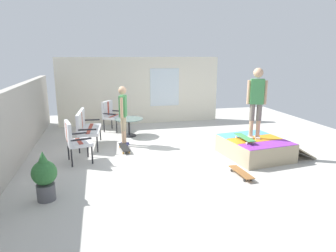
{
  "coord_description": "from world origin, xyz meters",
  "views": [
    {
      "loc": [
        -7.27,
        2.01,
        2.55
      ],
      "look_at": [
        0.2,
        0.28,
        0.7
      ],
      "focal_mm": 31.75,
      "sensor_mm": 36.0,
      "label": 1
    }
  ],
  "objects_px": {
    "person_watching": "(123,111)",
    "skateboard_by_bench": "(124,147)",
    "skateboard_on_ramp": "(245,138)",
    "patio_chair_near_house": "(111,113)",
    "skateboard_spare": "(241,172)",
    "potted_plant": "(44,176)",
    "skate_ramp": "(255,148)",
    "patio_bench": "(86,125)",
    "patio_table": "(129,124)",
    "patio_chair_by_wall": "(74,138)",
    "person_skater": "(257,98)"
  },
  "relations": [
    {
      "from": "person_watching",
      "to": "skateboard_by_bench",
      "type": "bearing_deg",
      "value": 175.47
    },
    {
      "from": "skateboard_on_ramp",
      "to": "patio_chair_near_house",
      "type": "bearing_deg",
      "value": 40.12
    },
    {
      "from": "skateboard_spare",
      "to": "potted_plant",
      "type": "height_order",
      "value": "potted_plant"
    },
    {
      "from": "skate_ramp",
      "to": "patio_bench",
      "type": "xyz_separation_m",
      "value": [
        1.86,
        4.24,
        0.38
      ]
    },
    {
      "from": "skateboard_spare",
      "to": "skateboard_on_ramp",
      "type": "height_order",
      "value": "skateboard_on_ramp"
    },
    {
      "from": "skate_ramp",
      "to": "patio_table",
      "type": "height_order",
      "value": "patio_table"
    },
    {
      "from": "patio_table",
      "to": "skateboard_on_ramp",
      "type": "height_order",
      "value": "skateboard_on_ramp"
    },
    {
      "from": "skate_ramp",
      "to": "potted_plant",
      "type": "bearing_deg",
      "value": 104.96
    },
    {
      "from": "person_watching",
      "to": "potted_plant",
      "type": "xyz_separation_m",
      "value": [
        -3.02,
        1.65,
        -0.53
      ]
    },
    {
      "from": "patio_table",
      "to": "patio_bench",
      "type": "bearing_deg",
      "value": 123.25
    },
    {
      "from": "person_watching",
      "to": "skateboard_on_ramp",
      "type": "bearing_deg",
      "value": -123.33
    },
    {
      "from": "patio_bench",
      "to": "patio_chair_by_wall",
      "type": "relative_size",
      "value": 1.26
    },
    {
      "from": "person_watching",
      "to": "person_skater",
      "type": "bearing_deg",
      "value": -118.16
    },
    {
      "from": "person_watching",
      "to": "skateboard_spare",
      "type": "relative_size",
      "value": 2.1
    },
    {
      "from": "patio_chair_near_house",
      "to": "potted_plant",
      "type": "bearing_deg",
      "value": 164.32
    },
    {
      "from": "patio_bench",
      "to": "patio_table",
      "type": "xyz_separation_m",
      "value": [
        0.85,
        -1.3,
        -0.21
      ]
    },
    {
      "from": "patio_table",
      "to": "skateboard_on_ramp",
      "type": "relative_size",
      "value": 1.12
    },
    {
      "from": "skateboard_by_bench",
      "to": "patio_bench",
      "type": "bearing_deg",
      "value": 58.98
    },
    {
      "from": "patio_bench",
      "to": "person_watching",
      "type": "xyz_separation_m",
      "value": [
        -0.13,
        -1.05,
        0.38
      ]
    },
    {
      "from": "patio_chair_near_house",
      "to": "person_skater",
      "type": "xyz_separation_m",
      "value": [
        -3.51,
        -3.44,
        0.9
      ]
    },
    {
      "from": "skateboard_spare",
      "to": "potted_plant",
      "type": "distance_m",
      "value": 3.93
    },
    {
      "from": "skate_ramp",
      "to": "skateboard_spare",
      "type": "height_order",
      "value": "skate_ramp"
    },
    {
      "from": "patio_chair_near_house",
      "to": "patio_table",
      "type": "relative_size",
      "value": 1.13
    },
    {
      "from": "skateboard_by_bench",
      "to": "skateboard_spare",
      "type": "relative_size",
      "value": 1.01
    },
    {
      "from": "patio_bench",
      "to": "person_skater",
      "type": "height_order",
      "value": "person_skater"
    },
    {
      "from": "potted_plant",
      "to": "patio_chair_by_wall",
      "type": "bearing_deg",
      "value": -11.45
    },
    {
      "from": "person_skater",
      "to": "person_watching",
      "type": "bearing_deg",
      "value": 61.84
    },
    {
      "from": "patio_bench",
      "to": "potted_plant",
      "type": "xyz_separation_m",
      "value": [
        -3.15,
        0.6,
        -0.15
      ]
    },
    {
      "from": "person_skater",
      "to": "skateboard_by_bench",
      "type": "height_order",
      "value": "person_skater"
    },
    {
      "from": "patio_chair_by_wall",
      "to": "patio_table",
      "type": "distance_m",
      "value": 2.62
    },
    {
      "from": "patio_chair_near_house",
      "to": "skate_ramp",
      "type": "bearing_deg",
      "value": -135.69
    },
    {
      "from": "patio_chair_near_house",
      "to": "skateboard_on_ramp",
      "type": "xyz_separation_m",
      "value": [
        -3.67,
        -3.1,
        -0.05
      ]
    },
    {
      "from": "skateboard_spare",
      "to": "skate_ramp",
      "type": "bearing_deg",
      "value": -40.42
    },
    {
      "from": "patio_table",
      "to": "person_watching",
      "type": "relative_size",
      "value": 0.53
    },
    {
      "from": "patio_chair_near_house",
      "to": "patio_chair_by_wall",
      "type": "height_order",
      "value": "same"
    },
    {
      "from": "patio_table",
      "to": "skateboard_on_ramp",
      "type": "xyz_separation_m",
      "value": [
        -2.82,
        -2.56,
        0.15
      ]
    },
    {
      "from": "patio_chair_near_house",
      "to": "potted_plant",
      "type": "distance_m",
      "value": 5.04
    },
    {
      "from": "patio_chair_near_house",
      "to": "skateboard_by_bench",
      "type": "bearing_deg",
      "value": -173.89
    },
    {
      "from": "person_skater",
      "to": "skateboard_on_ramp",
      "type": "bearing_deg",
      "value": 114.92
    },
    {
      "from": "potted_plant",
      "to": "person_watching",
      "type": "bearing_deg",
      "value": -28.56
    },
    {
      "from": "person_skater",
      "to": "potted_plant",
      "type": "distance_m",
      "value": 5.09
    },
    {
      "from": "skateboard_on_ramp",
      "to": "potted_plant",
      "type": "bearing_deg",
      "value": 104.8
    },
    {
      "from": "skateboard_spare",
      "to": "potted_plant",
      "type": "bearing_deg",
      "value": 92.96
    },
    {
      "from": "patio_chair_by_wall",
      "to": "skateboard_by_bench",
      "type": "distance_m",
      "value": 1.5
    },
    {
      "from": "person_watching",
      "to": "skateboard_by_bench",
      "type": "xyz_separation_m",
      "value": [
        -0.48,
        0.04,
        -0.91
      ]
    },
    {
      "from": "patio_chair_near_house",
      "to": "person_watching",
      "type": "bearing_deg",
      "value": -171.12
    },
    {
      "from": "patio_table",
      "to": "skateboard_on_ramp",
      "type": "bearing_deg",
      "value": -137.75
    },
    {
      "from": "patio_chair_near_house",
      "to": "patio_chair_by_wall",
      "type": "distance_m",
      "value": 3.14
    },
    {
      "from": "skate_ramp",
      "to": "patio_bench",
      "type": "bearing_deg",
      "value": 66.33
    },
    {
      "from": "patio_chair_near_house",
      "to": "patio_table",
      "type": "height_order",
      "value": "patio_chair_near_house"
    }
  ]
}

